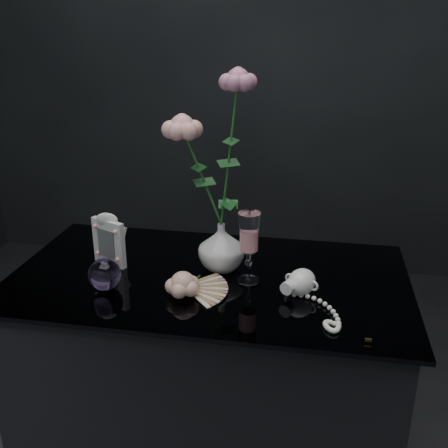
% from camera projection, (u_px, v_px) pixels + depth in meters
% --- Properties ---
extents(table, '(1.05, 0.58, 0.76)m').
position_uv_depth(table, '(210.00, 391.00, 1.53)').
color(table, black).
rests_on(table, ground).
extents(vase, '(0.13, 0.13, 0.13)m').
position_uv_depth(vase, '(221.00, 247.00, 1.41)').
color(vase, silver).
rests_on(vase, table).
extents(wine_glass, '(0.06, 0.06, 0.19)m').
position_uv_depth(wine_glass, '(249.00, 248.00, 1.33)').
color(wine_glass, white).
rests_on(wine_glass, table).
extents(picture_frame, '(0.14, 0.13, 0.15)m').
position_uv_depth(picture_frame, '(109.00, 239.00, 1.43)').
color(picture_frame, silver).
rests_on(picture_frame, table).
extents(paperweight, '(0.11, 0.11, 0.08)m').
position_uv_depth(paperweight, '(105.00, 274.00, 1.31)').
color(paperweight, '#AC86D9').
rests_on(paperweight, table).
extents(paper_fan, '(0.24, 0.22, 0.02)m').
position_uv_depth(paper_fan, '(188.00, 288.00, 1.31)').
color(paper_fan, beige).
rests_on(paper_fan, table).
extents(loose_rose, '(0.21, 0.23, 0.06)m').
position_uv_depth(loose_rose, '(183.00, 284.00, 1.28)').
color(loose_rose, '#E2AB92').
rests_on(loose_rose, table).
extents(pearl_jar, '(0.31, 0.31, 0.07)m').
position_uv_depth(pearl_jar, '(302.00, 281.00, 1.29)').
color(pearl_jar, white).
rests_on(pearl_jar, table).
extents(roses, '(0.21, 0.11, 0.45)m').
position_uv_depth(roses, '(214.00, 153.00, 1.31)').
color(roses, '#ECA39A').
rests_on(roses, vase).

